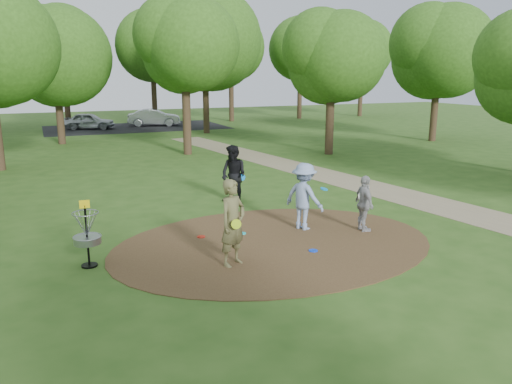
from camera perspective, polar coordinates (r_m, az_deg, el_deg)
name	(u,v)px	position (r m, az deg, el deg)	size (l,w,h in m)	color
ground	(275,244)	(12.82, 2.16, -5.93)	(100.00, 100.00, 0.00)	#2D5119
dirt_clearing	(275,243)	(12.82, 2.16, -5.89)	(8.40, 8.40, 0.02)	#47301C
footpath	(421,201)	(17.96, 18.29, -0.93)	(2.00, 40.00, 0.01)	#8C7A5B
parking_lot	(136,127)	(41.75, -13.52, 7.20)	(14.00, 8.00, 0.01)	black
player_observer_with_disc	(233,223)	(11.15, -2.67, -3.55)	(0.86, 0.76, 1.99)	brown
player_throwing_with_disc	(304,197)	(13.80, 5.51, -0.52)	(1.37, 1.39, 1.87)	#839AC4
player_walking_with_disc	(234,175)	(16.49, -2.57, 1.97)	(1.09, 1.19, 1.96)	black
player_waiting_with_disc	(364,204)	(13.91, 12.27, -1.32)	(0.52, 0.96, 1.56)	#9D9C9F
disc_ground_cyan	(242,233)	(13.53, -1.60, -4.74)	(0.22, 0.22, 0.02)	#19C6CD
disc_ground_blue	(313,251)	(12.33, 6.56, -6.67)	(0.22, 0.22, 0.02)	#0E3BF0
disc_ground_red	(201,237)	(13.34, -6.29, -5.10)	(0.22, 0.22, 0.02)	red
car_left	(89,121)	(41.23, -18.52, 7.70)	(1.52, 3.77, 1.28)	#ABAFB3
car_right	(154,118)	(42.45, -11.57, 8.33)	(1.47, 4.23, 1.39)	#989C9F
disc_golf_basket	(87,229)	(11.71, -18.80, -4.05)	(0.63, 0.63, 1.54)	black
tree_ring	(216,49)	(22.56, -4.58, 15.94)	(37.45, 46.03, 9.85)	#332316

